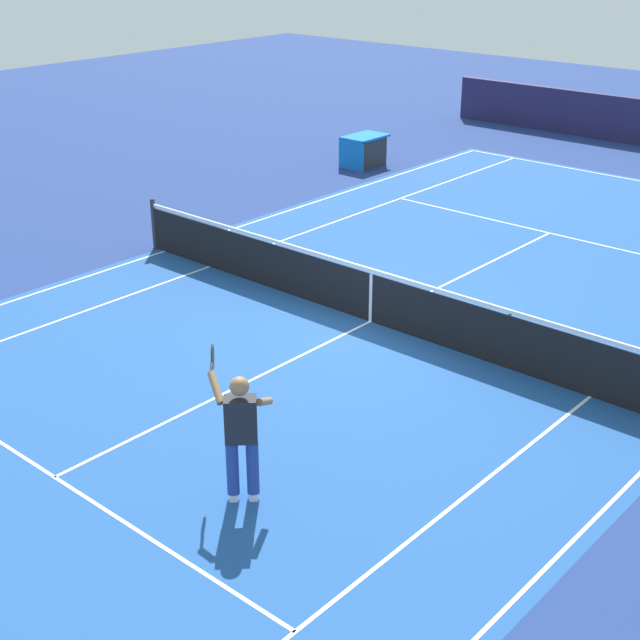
% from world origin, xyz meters
% --- Properties ---
extents(ground_plane, '(60.00, 60.00, 0.00)m').
position_xyz_m(ground_plane, '(0.00, 0.00, 0.00)').
color(ground_plane, navy).
extents(court_slab, '(24.20, 11.40, 0.00)m').
position_xyz_m(court_slab, '(0.00, 0.00, 0.00)').
color(court_slab, '#1E4C93').
rests_on(court_slab, ground_plane).
extents(court_line_markings, '(23.85, 11.05, 0.01)m').
position_xyz_m(court_line_markings, '(0.00, 0.00, 0.00)').
color(court_line_markings, white).
rests_on(court_line_markings, ground_plane).
extents(tennis_net, '(0.10, 11.70, 1.08)m').
position_xyz_m(tennis_net, '(0.00, 0.00, 0.49)').
color(tennis_net, '#2D2D33').
rests_on(tennis_net, ground_plane).
extents(tennis_player_near, '(0.74, 1.13, 1.70)m').
position_xyz_m(tennis_player_near, '(5.13, 2.08, 0.93)').
color(tennis_player_near, navy).
rests_on(tennis_player_near, ground_plane).
extents(tennis_ball, '(0.07, 0.07, 0.07)m').
position_xyz_m(tennis_ball, '(-1.87, 1.66, 0.03)').
color(tennis_ball, '#CCE01E').
rests_on(tennis_ball, ground_plane).
extents(equipment_cart_tarped, '(1.25, 0.84, 0.85)m').
position_xyz_m(equipment_cart_tarped, '(-8.32, -6.83, 0.44)').
color(equipment_cart_tarped, '#2D2D33').
rests_on(equipment_cart_tarped, ground_plane).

